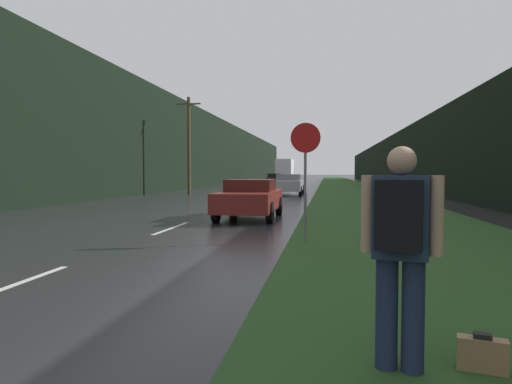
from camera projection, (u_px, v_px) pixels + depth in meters
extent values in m
cube|color=#26471E|center=(352.00, 191.00, 38.79)|extent=(6.00, 240.00, 0.02)
cube|color=silver|center=(4.00, 289.00, 6.37)|extent=(0.12, 3.00, 0.01)
cube|color=silver|center=(172.00, 228.00, 13.28)|extent=(0.12, 3.00, 0.01)
cube|color=silver|center=(225.00, 209.00, 20.19)|extent=(0.12, 3.00, 0.01)
cube|color=silver|center=(251.00, 200.00, 27.10)|extent=(0.12, 3.00, 0.01)
cube|color=silver|center=(266.00, 194.00, 34.01)|extent=(0.12, 3.00, 0.01)
cube|color=black|center=(200.00, 150.00, 50.95)|extent=(2.00, 140.00, 8.31)
cube|color=black|center=(405.00, 160.00, 47.62)|extent=(2.00, 140.00, 5.74)
cylinder|color=#4C3823|center=(189.00, 146.00, 33.59)|extent=(0.24, 0.24, 7.14)
cube|color=#4C3823|center=(189.00, 104.00, 33.46)|extent=(1.80, 0.10, 0.10)
cylinder|color=slate|center=(305.00, 197.00, 10.73)|extent=(0.07, 0.07, 2.08)
cylinder|color=#B71414|center=(306.00, 138.00, 10.67)|extent=(0.70, 0.02, 0.70)
cylinder|color=#1E2847|center=(387.00, 314.00, 3.73)|extent=(0.18, 0.18, 0.93)
cylinder|color=#1E2847|center=(413.00, 317.00, 3.66)|extent=(0.18, 0.18, 0.93)
cube|color=navy|center=(401.00, 217.00, 3.66)|extent=(0.47, 0.34, 0.67)
sphere|color=tan|center=(402.00, 161.00, 3.64)|extent=(0.23, 0.23, 0.23)
cylinder|color=tan|center=(367.00, 214.00, 3.76)|extent=(0.10, 0.10, 0.63)
cylinder|color=tan|center=(437.00, 216.00, 3.56)|extent=(0.10, 0.10, 0.63)
cube|color=black|center=(399.00, 215.00, 3.46)|extent=(0.38, 0.26, 0.54)
cube|color=olive|center=(482.00, 356.00, 3.69)|extent=(0.40, 0.22, 0.29)
cube|color=black|center=(483.00, 336.00, 3.68)|extent=(0.15, 0.12, 0.04)
cube|color=maroon|center=(250.00, 200.00, 16.03)|extent=(1.86, 4.51, 0.65)
cube|color=#40120F|center=(251.00, 185.00, 16.22)|extent=(1.58, 2.03, 0.41)
cylinder|color=black|center=(270.00, 212.00, 14.52)|extent=(0.20, 0.69, 0.69)
cylinder|color=black|center=(216.00, 212.00, 14.79)|extent=(0.20, 0.69, 0.69)
cylinder|color=black|center=(279.00, 206.00, 17.28)|extent=(0.20, 0.69, 0.69)
cylinder|color=black|center=(233.00, 206.00, 17.55)|extent=(0.20, 0.69, 0.69)
cube|color=#9E9EA3|center=(289.00, 185.00, 32.44)|extent=(1.92, 4.47, 0.73)
cube|color=#5E5E61|center=(289.00, 177.00, 32.63)|extent=(1.63, 2.01, 0.44)
cylinder|color=black|center=(300.00, 191.00, 30.95)|extent=(0.20, 0.70, 0.70)
cylinder|color=black|center=(274.00, 191.00, 31.22)|extent=(0.20, 0.70, 0.70)
cylinder|color=black|center=(302.00, 189.00, 33.68)|extent=(0.20, 0.70, 0.70)
cylinder|color=black|center=(278.00, 189.00, 33.96)|extent=(0.20, 0.70, 0.70)
cube|color=black|center=(275.00, 180.00, 55.71)|extent=(1.80, 4.18, 0.71)
cube|color=black|center=(275.00, 175.00, 55.48)|extent=(1.53, 1.88, 0.46)
cylinder|color=black|center=(269.00, 183.00, 57.14)|extent=(0.20, 0.66, 0.66)
cylinder|color=black|center=(283.00, 183.00, 56.87)|extent=(0.20, 0.66, 0.66)
cylinder|color=black|center=(267.00, 183.00, 54.58)|extent=(0.20, 0.66, 0.66)
cylinder|color=black|center=(281.00, 183.00, 54.32)|extent=(0.20, 0.66, 0.66)
cube|color=gray|center=(287.00, 172.00, 72.99)|extent=(2.21, 2.42, 2.37)
cube|color=silver|center=(285.00, 170.00, 68.93)|extent=(2.32, 5.78, 3.15)
cylinder|color=black|center=(280.00, 180.00, 72.97)|extent=(0.28, 0.90, 0.90)
cylinder|color=black|center=(294.00, 180.00, 72.63)|extent=(0.28, 0.90, 0.90)
cylinder|color=black|center=(277.00, 180.00, 67.74)|extent=(0.28, 0.90, 0.90)
cylinder|color=black|center=(291.00, 180.00, 67.40)|extent=(0.28, 0.90, 0.90)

